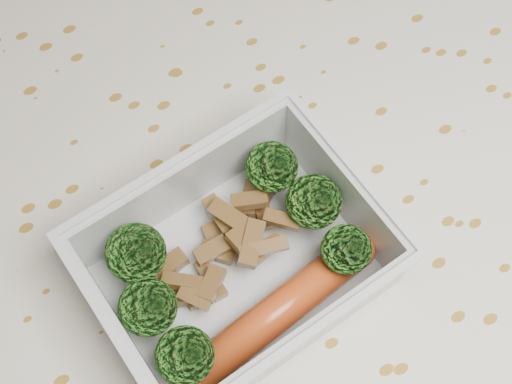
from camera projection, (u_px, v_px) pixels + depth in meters
dining_table at (267, 258)px, 0.55m from camera, size 1.40×0.90×0.75m
tablecloth at (268, 235)px, 0.50m from camera, size 1.46×0.96×0.19m
lunch_container at (238, 265)px, 0.43m from camera, size 0.18×0.15×0.06m
broccoli_florets at (228, 254)px, 0.42m from camera, size 0.15×0.11×0.05m
meat_pile at (226, 246)px, 0.44m from camera, size 0.10×0.07×0.03m
sausage at (278, 312)px, 0.43m from camera, size 0.15×0.04×0.02m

